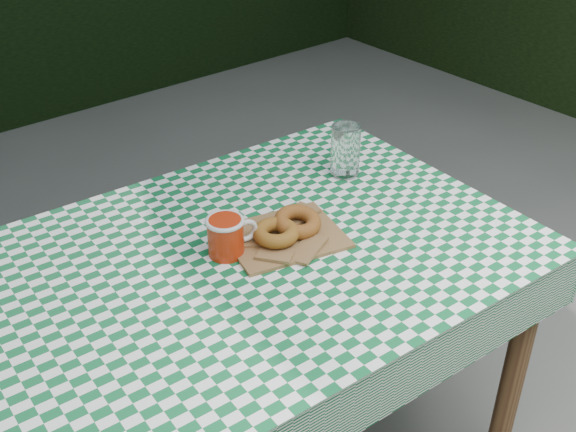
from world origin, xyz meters
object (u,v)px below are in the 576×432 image
at_px(table, 245,378).
at_px(coffee_mug, 226,237).
at_px(paper_bag, 284,236).
at_px(drinking_glass, 345,150).

relative_size(table, coffee_mug, 7.99).
xyz_separation_m(paper_bag, coffee_mug, (-0.14, 0.03, 0.04)).
relative_size(paper_bag, coffee_mug, 1.62).
bearing_deg(drinking_glass, paper_bag, -156.69).
relative_size(table, paper_bag, 4.94).
relative_size(paper_bag, drinking_glass, 1.87).
distance_m(table, coffee_mug, 0.43).
xyz_separation_m(table, paper_bag, (0.12, -0.01, 0.39)).
bearing_deg(table, paper_bag, 0.76).
bearing_deg(paper_bag, coffee_mug, 166.19).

